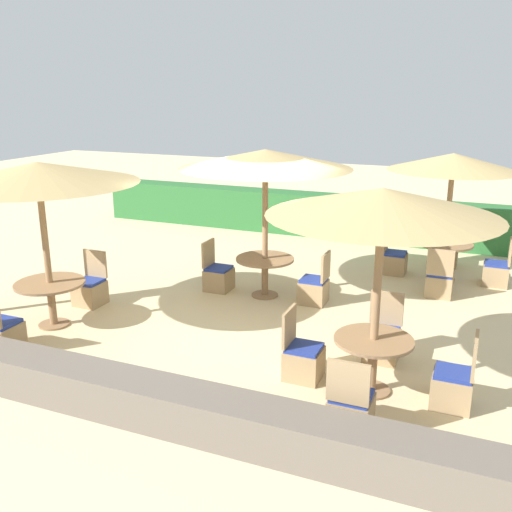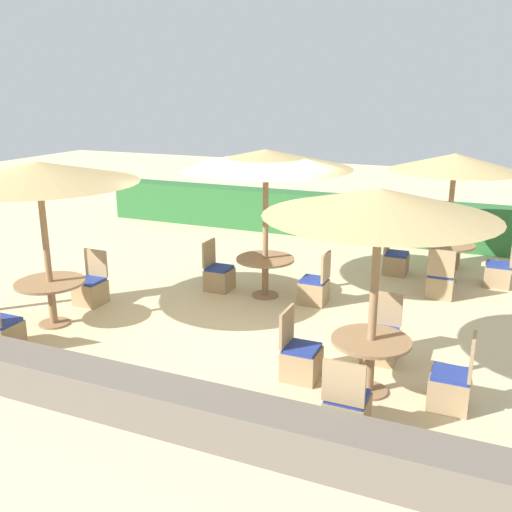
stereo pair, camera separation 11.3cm
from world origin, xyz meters
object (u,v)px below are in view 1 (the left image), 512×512
(round_table_front_left, at_px, (51,291))
(round_table_front_right, at_px, (373,351))
(parasol_front_right, at_px, (383,203))
(patio_chair_front_right_west, at_px, (303,359))
(patio_chair_center_east, at_px, (314,289))
(patio_chair_front_right_east, at_px, (454,386))
(parasol_front_left, at_px, (38,173))
(patio_chair_front_right_south, at_px, (351,410))
(patio_chair_back_right_east, at_px, (497,272))
(patio_chair_front_right_north, at_px, (382,341))
(round_table_center, at_px, (265,266))
(patio_chair_front_left_north, at_px, (90,290))
(patio_chair_back_right_west, at_px, (394,261))
(patio_chair_back_right_north, at_px, (446,253))
(patio_chair_back_right_south, at_px, (439,282))
(round_table_back_right, at_px, (445,251))
(parasol_center, at_px, (265,159))
(patio_chair_front_left_south, at_px, (2,334))
(parasol_back_right, at_px, (453,163))
(patio_chair_center_west, at_px, (218,276))

(round_table_front_left, relative_size, round_table_front_right, 1.11)
(parasol_front_right, height_order, patio_chair_front_right_west, parasol_front_right)
(patio_chair_center_east, bearing_deg, patio_chair_front_right_east, -136.18)
(parasol_front_left, relative_size, patio_chair_front_right_south, 3.21)
(round_table_front_right, bearing_deg, round_table_front_left, 178.81)
(patio_chair_back_right_east, bearing_deg, patio_chair_front_right_north, 160.05)
(patio_chair_front_right_east, distance_m, round_table_center, 4.34)
(patio_chair_front_left_north, height_order, patio_chair_front_right_south, same)
(parasol_front_right, bearing_deg, patio_chair_center_east, 120.34)
(patio_chair_back_right_west, xyz_separation_m, parasol_front_right, (0.55, -4.88, 2.13))
(patio_chair_front_left_north, xyz_separation_m, patio_chair_center_east, (3.59, 1.56, 0.00))
(parasol_front_right, bearing_deg, patio_chair_front_right_south, -92.34)
(patio_chair_center_east, bearing_deg, patio_chair_back_right_north, -31.30)
(patio_chair_back_right_south, relative_size, patio_chair_center_east, 1.00)
(round_table_back_right, relative_size, patio_chair_back_right_north, 1.13)
(round_table_front_right, relative_size, patio_chair_center_east, 1.05)
(patio_chair_front_right_west, xyz_separation_m, parasol_center, (-1.58, 2.65, 2.21))
(patio_chair_front_right_west, bearing_deg, patio_chair_front_left_north, -104.41)
(patio_chair_back_right_west, relative_size, patio_chair_front_right_south, 1.00)
(patio_chair_front_left_south, height_order, parasol_back_right, parasol_back_right)
(round_table_back_right, relative_size, patio_chair_front_right_east, 1.13)
(round_table_center, bearing_deg, round_table_back_right, 37.29)
(patio_chair_front_right_north, height_order, patio_chair_center_west, same)
(round_table_back_right, height_order, patio_chair_front_right_west, patio_chair_front_right_west)
(parasol_center, bearing_deg, parasol_front_right, -46.81)
(round_table_front_left, height_order, round_table_center, round_table_front_left)
(patio_chair_center_west, bearing_deg, round_table_front_right, 52.57)
(patio_chair_back_right_south, height_order, round_table_center, patio_chair_back_right_south)
(parasol_back_right, xyz_separation_m, parasol_center, (-2.90, -2.21, 0.17))
(patio_chair_front_right_south, height_order, patio_chair_front_right_north, same)
(patio_chair_back_right_west, distance_m, patio_chair_front_right_north, 3.98)
(patio_chair_front_right_north, xyz_separation_m, patio_chair_center_west, (-3.37, 1.68, 0.00))
(patio_chair_front_left_north, relative_size, patio_chair_back_right_west, 1.00)
(patio_chair_center_east, bearing_deg, patio_chair_front_right_west, -166.22)
(patio_chair_front_right_south, relative_size, round_table_center, 0.89)
(patio_chair_back_right_north, bearing_deg, round_table_back_right, 91.22)
(parasol_back_right, height_order, patio_chair_back_right_west, parasol_back_right)
(round_table_back_right, distance_m, patio_chair_back_right_west, 1.02)
(patio_chair_front_left_south, distance_m, patio_chair_front_right_north, 5.40)
(round_table_back_right, relative_size, patio_chair_center_east, 1.13)
(parasol_back_right, bearing_deg, patio_chair_front_left_south, -133.91)
(patio_chair_back_right_west, distance_m, round_table_front_right, 4.92)
(patio_chair_back_right_north, bearing_deg, patio_chair_center_east, 58.70)
(round_table_front_left, xyz_separation_m, patio_chair_front_right_south, (5.06, -1.06, -0.31))
(round_table_front_left, relative_size, patio_chair_front_left_south, 1.16)
(patio_chair_front_left_south, relative_size, round_table_front_right, 0.96)
(parasol_front_left, xyz_separation_m, patio_chair_front_left_south, (-0.03, -1.01, -2.16))
(patio_chair_back_right_south, xyz_separation_m, parasol_front_right, (-0.44, -3.84, 2.13))
(patio_chair_back_right_east, bearing_deg, patio_chair_front_right_south, 166.24)
(patio_chair_front_left_south, distance_m, patio_chair_back_right_east, 8.72)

